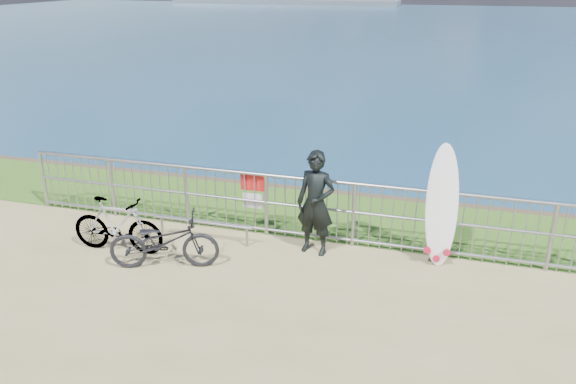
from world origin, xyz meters
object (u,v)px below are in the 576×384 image
(bicycle_near, at_px, (164,241))
(bicycle_far, at_px, (117,225))
(surfboard, at_px, (441,210))
(surfer, at_px, (316,203))

(bicycle_near, relative_size, bicycle_far, 1.07)
(surfboard, relative_size, bicycle_near, 1.14)
(surfer, height_order, bicycle_near, surfer)
(surfer, distance_m, surfboard, 1.93)
(bicycle_far, bearing_deg, surfer, -77.15)
(surfer, xyz_separation_m, bicycle_far, (-3.06, -0.88, -0.39))
(surfboard, xyz_separation_m, bicycle_near, (-4.01, -1.37, -0.44))
(surfboard, bearing_deg, surfer, -173.26)
(surfer, relative_size, surfboard, 0.90)
(surfer, bearing_deg, surfboard, 15.15)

